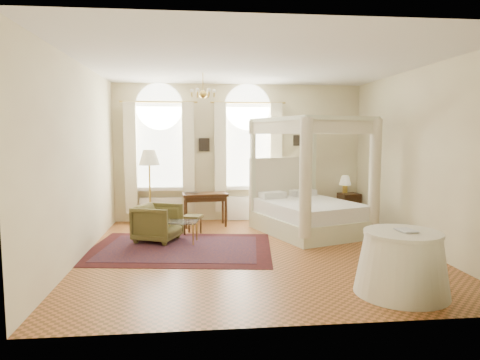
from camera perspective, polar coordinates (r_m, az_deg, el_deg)
The scene contains 18 objects.
ground at distance 7.75m, azimuth 2.16°, elevation -9.56°, with size 6.00×6.00×0.00m, color #A85E30.
room_walls at distance 7.47m, azimuth 2.22°, elevation 5.23°, with size 6.00×6.00×6.00m.
window_left at distance 10.32m, azimuth -10.62°, elevation 2.61°, with size 1.62×0.27×3.29m.
window_right at distance 10.36m, azimuth 1.05°, elevation 2.73°, with size 1.62×0.27×3.29m.
chandelier at distance 8.64m, azimuth -4.96°, elevation 11.48°, with size 0.51×0.45×0.50m.
wall_pictures at distance 10.43m, azimuth 0.37°, elevation 4.96°, with size 2.54×0.03×0.39m.
canopy_bed at distance 9.23m, azimuth 9.29°, elevation -3.58°, with size 2.46×2.71×2.44m.
nightstand at distance 10.91m, azimuth 14.31°, elevation -3.43°, with size 0.46×0.41×0.65m, color #331F0E.
nightstand_lamp at distance 10.90m, azimuth 13.85°, elevation -0.20°, with size 0.29×0.29×0.43m.
writing_desk at distance 9.81m, azimuth -4.69°, elevation -2.40°, with size 1.06×0.63×0.76m.
laptop at distance 9.82m, azimuth -6.29°, elevation -1.68°, with size 0.36×0.23×0.03m, color black.
stool at distance 9.06m, azimuth -6.32°, elevation -5.13°, with size 0.45×0.45×0.40m.
armchair at distance 8.57m, azimuth -10.90°, elevation -5.65°, with size 0.78×0.80×0.73m, color #4B4520.
coffee_table at distance 8.36m, azimuth -7.87°, elevation -5.75°, with size 0.70×0.55×0.43m.
floor_lamp at distance 9.51m, azimuth -12.00°, elevation 2.41°, with size 0.45×0.45×1.76m.
oriental_rug at distance 8.03m, azimuth -7.97°, elevation -9.02°, with size 3.60×2.80×0.01m.
side_table at distance 6.09m, azimuth 20.76°, elevation -10.32°, with size 1.22×1.22×0.83m.
book at distance 5.93m, azimuth 20.46°, elevation -6.40°, with size 0.20×0.27×0.03m, color black.
Camera 1 is at (-1.06, -7.40, 2.08)m, focal length 32.00 mm.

